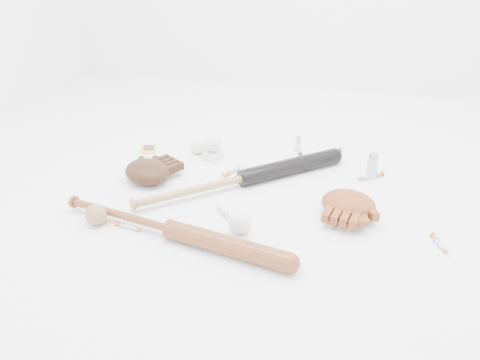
% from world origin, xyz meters
% --- Properties ---
extents(bat_dark, '(0.78, 0.69, 0.07)m').
position_xyz_m(bat_dark, '(-0.02, 0.05, 0.04)').
color(bat_dark, black).
rests_on(bat_dark, ground).
extents(bat_wood, '(0.89, 0.26, 0.07)m').
position_xyz_m(bat_wood, '(-0.17, -0.36, 0.03)').
color(bat_wood, brown).
rests_on(bat_wood, ground).
extents(glove_dark, '(0.34, 0.34, 0.09)m').
position_xyz_m(glove_dark, '(-0.41, 0.01, 0.04)').
color(glove_dark, black).
rests_on(glove_dark, ground).
extents(glove_tan, '(0.28, 0.28, 0.08)m').
position_xyz_m(glove_tan, '(0.40, -0.07, 0.04)').
color(glove_tan, brown).
rests_on(glove_tan, ground).
extents(trading_card, '(0.10, 0.12, 0.01)m').
position_xyz_m(trading_card, '(-0.54, 0.30, 0.00)').
color(trading_card, gold).
rests_on(trading_card, ground).
extents(pedestal, '(0.09, 0.09, 0.04)m').
position_xyz_m(pedestal, '(-0.20, 0.27, 0.02)').
color(pedestal, white).
rests_on(pedestal, ground).
extents(baseball_on_pedestal, '(0.08, 0.08, 0.08)m').
position_xyz_m(baseball_on_pedestal, '(-0.20, 0.27, 0.08)').
color(baseball_on_pedestal, white).
rests_on(baseball_on_pedestal, pedestal).
extents(baseball_left, '(0.07, 0.07, 0.07)m').
position_xyz_m(baseball_left, '(-0.44, 0.07, 0.04)').
color(baseball_left, white).
rests_on(baseball_left, ground).
extents(baseball_upper, '(0.07, 0.07, 0.07)m').
position_xyz_m(baseball_upper, '(-0.29, 0.32, 0.03)').
color(baseball_upper, white).
rests_on(baseball_upper, ground).
extents(baseball_mid, '(0.08, 0.08, 0.08)m').
position_xyz_m(baseball_mid, '(0.05, -0.28, 0.04)').
color(baseball_mid, white).
rests_on(baseball_mid, ground).
extents(baseball_aged, '(0.08, 0.08, 0.08)m').
position_xyz_m(baseball_aged, '(-0.45, -0.34, 0.04)').
color(baseball_aged, olive).
rests_on(baseball_aged, ground).
extents(syringe_0, '(0.14, 0.05, 0.02)m').
position_xyz_m(syringe_0, '(-0.33, -0.34, 0.01)').
color(syringe_0, '#ADBCC6').
rests_on(syringe_0, ground).
extents(syringe_1, '(0.10, 0.12, 0.02)m').
position_xyz_m(syringe_1, '(-0.05, -0.17, 0.01)').
color(syringe_1, '#ADBCC6').
rests_on(syringe_1, ground).
extents(syringe_2, '(0.09, 0.15, 0.02)m').
position_xyz_m(syringe_2, '(-0.09, 0.16, 0.01)').
color(syringe_2, '#ADBCC6').
rests_on(syringe_2, ground).
extents(syringe_3, '(0.07, 0.14, 0.02)m').
position_xyz_m(syringe_3, '(0.70, -0.21, 0.01)').
color(syringe_3, '#ADBCC6').
rests_on(syringe_3, ground).
extents(syringe_4, '(0.15, 0.12, 0.02)m').
position_xyz_m(syringe_4, '(0.48, 0.23, 0.01)').
color(syringe_4, '#ADBCC6').
rests_on(syringe_4, ground).
extents(vial_0, '(0.03, 0.03, 0.07)m').
position_xyz_m(vial_0, '(0.35, 0.37, 0.03)').
color(vial_0, silver).
rests_on(vial_0, ground).
extents(vial_1, '(0.03, 0.03, 0.07)m').
position_xyz_m(vial_1, '(0.16, 0.45, 0.04)').
color(vial_1, silver).
rests_on(vial_1, ground).
extents(vial_2, '(0.03, 0.03, 0.07)m').
position_xyz_m(vial_2, '(0.18, 0.28, 0.04)').
color(vial_2, silver).
rests_on(vial_2, ground).
extents(vial_3, '(0.05, 0.05, 0.11)m').
position_xyz_m(vial_3, '(0.49, 0.25, 0.05)').
color(vial_3, silver).
rests_on(vial_3, ground).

